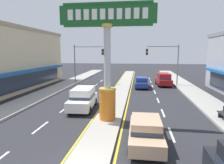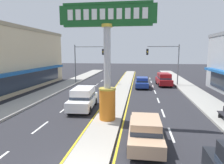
{
  "view_description": "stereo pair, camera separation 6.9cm",
  "coord_description": "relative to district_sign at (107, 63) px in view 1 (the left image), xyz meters",
  "views": [
    {
      "loc": [
        2.22,
        -7.06,
        5.06
      ],
      "look_at": [
        0.04,
        8.83,
        2.6
      ],
      "focal_mm": 31.31,
      "sensor_mm": 36.0,
      "label": 1
    },
    {
      "loc": [
        2.29,
        -7.05,
        5.06
      ],
      "look_at": [
        0.04,
        8.83,
        2.6
      ],
      "focal_mm": 31.31,
      "sensor_mm": 36.0,
      "label": 2
    }
  ],
  "objects": [
    {
      "name": "sedan_near_left_lane",
      "position": [
        2.67,
        14.12,
        -3.54
      ],
      "size": [
        1.85,
        4.3,
        1.53
      ],
      "color": "navy",
      "rests_on": "ground"
    },
    {
      "name": "traffic_light_left_side",
      "position": [
        -6.25,
        16.65,
        -0.08
      ],
      "size": [
        4.86,
        0.46,
        6.2
      ],
      "color": "slate",
      "rests_on": "ground"
    },
    {
      "name": "suv_near_right_lane",
      "position": [
        -2.67,
        2.78,
        -3.34
      ],
      "size": [
        2.15,
        4.7,
        1.9
      ],
      "color": "white",
      "rests_on": "ground"
    },
    {
      "name": "sidewalk_left",
      "position": [
        -9.07,
        9.34,
        -4.24
      ],
      "size": [
        2.9,
        60.0,
        0.18
      ],
      "primitive_type": "cube",
      "color": "#9E9B93",
      "rests_on": "ground"
    },
    {
      "name": "median_strip",
      "position": [
        0.0,
        11.34,
        -4.26
      ],
      "size": [
        2.03,
        52.0,
        0.14
      ],
      "primitive_type": "cube",
      "color": "#A39E93",
      "rests_on": "ground"
    },
    {
      "name": "district_sign",
      "position": [
        0.0,
        0.0,
        0.0
      ],
      "size": [
        6.72,
        1.24,
        8.28
      ],
      "color": "orange",
      "rests_on": "median_strip"
    },
    {
      "name": "sidewalk_right",
      "position": [
        9.07,
        9.34,
        -4.24
      ],
      "size": [
        2.9,
        60.0,
        0.18
      ],
      "primitive_type": "cube",
      "color": "#9E9B93",
      "rests_on": "ground"
    },
    {
      "name": "suv_far_right_lane",
      "position": [
        5.97,
        16.39,
        -3.34
      ],
      "size": [
        2.17,
        4.7,
        1.9
      ],
      "color": "maroon",
      "rests_on": "ground"
    },
    {
      "name": "lane_markings",
      "position": [
        -0.0,
        9.99,
        -4.32
      ],
      "size": [
        8.77,
        52.0,
        0.01
      ],
      "color": "silver",
      "rests_on": "ground"
    },
    {
      "name": "sedan_far_left_oncoming",
      "position": [
        2.67,
        -3.39,
        -3.54
      ],
      "size": [
        1.86,
        4.31,
        1.53
      ],
      "color": "tan",
      "rests_on": "ground"
    },
    {
      "name": "traffic_light_right_side",
      "position": [
        6.25,
        16.61,
        -0.08
      ],
      "size": [
        4.86,
        0.46,
        6.2
      ],
      "color": "slate",
      "rests_on": "ground"
    }
  ]
}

